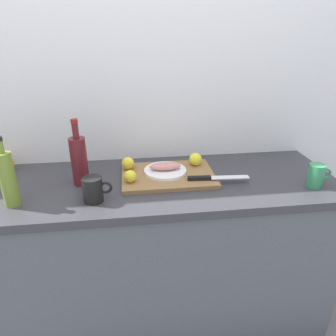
{
  "coord_description": "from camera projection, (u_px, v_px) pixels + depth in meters",
  "views": [
    {
      "loc": [
        0.01,
        -1.33,
        1.57
      ],
      "look_at": [
        0.18,
        0.03,
        0.95
      ],
      "focal_mm": 33.29,
      "sensor_mm": 36.0,
      "label": 1
    }
  ],
  "objects": [
    {
      "name": "wine_bottle",
      "position": [
        79.0,
        160.0,
        1.42
      ],
      "size": [
        0.07,
        0.07,
        0.31
      ],
      "color": "#59191E",
      "rests_on": "kitchen_counter"
    },
    {
      "name": "coffee_mug_0",
      "position": [
        93.0,
        189.0,
        1.3
      ],
      "size": [
        0.12,
        0.08,
        0.11
      ],
      "color": "black",
      "rests_on": "kitchen_counter"
    },
    {
      "name": "olive_oil_bottle",
      "position": [
        7.0,
        178.0,
        1.24
      ],
      "size": [
        0.06,
        0.06,
        0.3
      ],
      "color": "olive",
      "rests_on": "kitchen_counter"
    },
    {
      "name": "white_plate",
      "position": [
        165.0,
        171.0,
        1.53
      ],
      "size": [
        0.21,
        0.21,
        0.01
      ],
      "primitive_type": "cylinder",
      "color": "white",
      "rests_on": "cutting_board"
    },
    {
      "name": "back_wall",
      "position": [
        126.0,
        95.0,
        1.63
      ],
      "size": [
        3.2,
        0.05,
        2.5
      ],
      "primitive_type": "cube",
      "color": "white",
      "rests_on": "ground_plane"
    },
    {
      "name": "cutting_board",
      "position": [
        168.0,
        175.0,
        1.53
      ],
      "size": [
        0.45,
        0.31,
        0.02
      ],
      "primitive_type": "cube",
      "color": "olive",
      "rests_on": "kitchen_counter"
    },
    {
      "name": "fish_fillet",
      "position": [
        165.0,
        166.0,
        1.52
      ],
      "size": [
        0.16,
        0.07,
        0.04
      ],
      "primitive_type": "ellipsoid",
      "color": "tan",
      "rests_on": "white_plate"
    },
    {
      "name": "kitchen_counter",
      "position": [
        135.0,
        258.0,
        1.66
      ],
      "size": [
        2.0,
        0.6,
        0.9
      ],
      "color": "#4C5159",
      "rests_on": "ground_plane"
    },
    {
      "name": "lemon_2",
      "position": [
        195.0,
        159.0,
        1.6
      ],
      "size": [
        0.07,
        0.07,
        0.07
      ],
      "primitive_type": "sphere",
      "color": "yellow",
      "rests_on": "cutting_board"
    },
    {
      "name": "coffee_mug_1",
      "position": [
        316.0,
        175.0,
        1.42
      ],
      "size": [
        0.11,
        0.07,
        0.11
      ],
      "color": "#338C59",
      "rests_on": "kitchen_counter"
    },
    {
      "name": "orange_1",
      "position": [
        6.0,
        164.0,
        1.58
      ],
      "size": [
        0.08,
        0.08,
        0.08
      ],
      "primitive_type": "sphere",
      "color": "orange",
      "rests_on": "kitchen_counter"
    },
    {
      "name": "ground_plane",
      "position": [
        138.0,
        318.0,
        1.85
      ],
      "size": [
        12.0,
        12.0,
        0.0
      ],
      "primitive_type": "plane",
      "color": "slate"
    },
    {
      "name": "lemon_0",
      "position": [
        128.0,
        163.0,
        1.56
      ],
      "size": [
        0.06,
        0.06,
        0.06
      ],
      "primitive_type": "sphere",
      "color": "yellow",
      "rests_on": "cutting_board"
    },
    {
      "name": "lemon_1",
      "position": [
        129.0,
        176.0,
        1.43
      ],
      "size": [
        0.06,
        0.06,
        0.06
      ],
      "primitive_type": "sphere",
      "color": "yellow",
      "rests_on": "cutting_board"
    },
    {
      "name": "chef_knife",
      "position": [
        211.0,
        178.0,
        1.46
      ],
      "size": [
        0.29,
        0.05,
        0.02
      ],
      "rotation": [
        0.0,
        0.0,
        -0.07
      ],
      "color": "silver",
      "rests_on": "cutting_board"
    }
  ]
}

